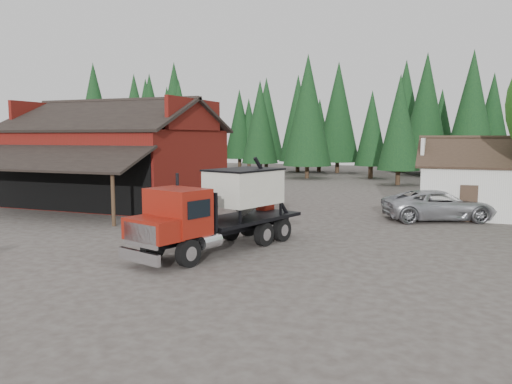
% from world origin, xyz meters
% --- Properties ---
extents(ground, '(120.00, 120.00, 0.00)m').
position_xyz_m(ground, '(0.00, 0.00, 0.00)').
color(ground, '#443B35').
rests_on(ground, ground).
extents(red_barn, '(12.80, 13.63, 7.18)m').
position_xyz_m(red_barn, '(-11.00, 9.90, 2.69)').
color(red_barn, maroon).
rests_on(red_barn, ground).
extents(farmhouse, '(8.60, 6.42, 4.65)m').
position_xyz_m(farmhouse, '(13.00, 13.00, 1.67)').
color(farmhouse, silver).
rests_on(farmhouse, ground).
extents(conifer_backdrop, '(76.00, 16.00, 16.00)m').
position_xyz_m(conifer_backdrop, '(0.00, 42.00, 0.00)').
color(conifer_backdrop, black).
rests_on(conifer_backdrop, ground).
extents(near_pine_a, '(4.40, 4.40, 11.40)m').
position_xyz_m(near_pine_a, '(-22.00, 28.00, 6.39)').
color(near_pine_a, '#382619').
rests_on(near_pine_a, ground).
extents(near_pine_b, '(3.96, 3.96, 10.40)m').
position_xyz_m(near_pine_b, '(6.00, 30.00, 5.89)').
color(near_pine_b, '#382619').
rests_on(near_pine_b, ground).
extents(near_pine_d, '(5.28, 5.28, 13.40)m').
position_xyz_m(near_pine_d, '(-4.00, 34.00, 7.39)').
color(near_pine_d, '#382619').
rests_on(near_pine_d, ground).
extents(feed_truck, '(4.64, 8.58, 3.75)m').
position_xyz_m(feed_truck, '(1.86, -0.78, 1.75)').
color(feed_truck, black).
rests_on(feed_truck, ground).
extents(silver_car, '(6.61, 4.89, 1.67)m').
position_xyz_m(silver_car, '(10.01, 10.00, 0.83)').
color(silver_car, '#ACADB4').
rests_on(silver_car, ground).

